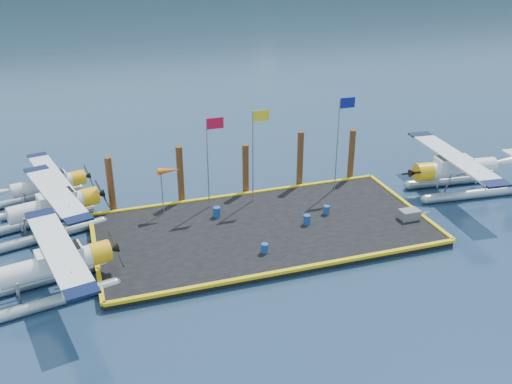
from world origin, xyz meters
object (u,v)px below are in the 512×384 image
at_px(seaplane_d, 457,171).
at_px(crate, 409,214).
at_px(flagpole_red, 210,149).
at_px(drum_1, 307,220).
at_px(seaplane_c, 47,187).
at_px(flagpole_yellow, 256,142).
at_px(piling_0, 111,187).
at_px(piling_3, 300,161).
at_px(piling_4, 351,157).
at_px(piling_1, 181,177).
at_px(drum_3, 265,248).
at_px(flagpole_blue, 341,130).
at_px(seaplane_a, 53,268).
at_px(windsock, 168,172).
at_px(drum_0, 217,212).
at_px(seaplane_b, 51,209).
at_px(piling_2, 246,171).
at_px(drum_2, 326,210).

xyz_separation_m(seaplane_d, crate, (-5.71, -3.20, -0.92)).
height_order(crate, flagpole_red, flagpole_red).
bearing_deg(drum_1, seaplane_c, 149.80).
xyz_separation_m(flagpole_yellow, piling_0, (-9.20, 1.60, -2.51)).
distance_m(seaplane_c, crate, 23.79).
relative_size(seaplane_d, piling_3, 2.44).
xyz_separation_m(seaplane_c, piling_4, (21.01, -2.98, 0.70)).
bearing_deg(crate, piling_1, 151.11).
relative_size(drum_3, flagpole_yellow, 0.09).
bearing_deg(flagpole_red, flagpole_blue, -0.00).
bearing_deg(crate, piling_0, 157.71).
relative_size(flagpole_yellow, piling_1, 1.48).
relative_size(seaplane_a, windsock, 3.10).
bearing_deg(drum_0, piling_0, 153.17).
height_order(seaplane_d, flagpole_blue, flagpole_blue).
bearing_deg(windsock, piling_1, 57.34).
relative_size(seaplane_d, flagpole_red, 1.75).
height_order(drum_1, piling_0, piling_0).
distance_m(seaplane_b, drum_1, 15.60).
bearing_deg(drum_3, flagpole_yellow, 75.90).
xyz_separation_m(flagpole_blue, piling_4, (1.80, 1.60, -2.69)).
bearing_deg(flagpole_blue, flagpole_red, 180.00).
height_order(piling_2, piling_3, piling_3).
xyz_separation_m(seaplane_c, flagpole_yellow, (13.21, -4.58, 3.21)).
distance_m(seaplane_c, piling_1, 9.05).
relative_size(drum_3, piling_3, 0.13).
xyz_separation_m(drum_2, windsock, (-9.37, 3.33, 2.55)).
relative_size(piling_1, piling_2, 1.11).
height_order(drum_1, windsock, windsock).
height_order(crate, piling_4, piling_4).
bearing_deg(drum_0, piling_1, 117.62).
bearing_deg(drum_0, seaplane_c, 149.03).
xyz_separation_m(seaplane_b, drum_2, (16.53, -3.98, -0.79)).
relative_size(drum_0, crate, 0.53).
distance_m(seaplane_b, flagpole_yellow, 13.26).
relative_size(seaplane_c, piling_4, 2.11).
bearing_deg(seaplane_b, drum_2, 60.71).
distance_m(drum_3, piling_2, 8.46).
relative_size(drum_1, flagpole_blue, 0.09).
distance_m(seaplane_b, flagpole_blue, 19.17).
height_order(drum_2, crate, crate).
bearing_deg(seaplane_d, flagpole_yellow, 85.23).
bearing_deg(piling_2, piling_3, 0.00).
distance_m(drum_0, piling_2, 4.39).
xyz_separation_m(seaplane_a, drum_2, (16.47, 3.13, -0.81)).
bearing_deg(windsock, seaplane_d, -6.86).
relative_size(drum_1, windsock, 0.20).
bearing_deg(seaplane_c, piling_3, 66.94).
xyz_separation_m(flagpole_red, flagpole_blue, (8.99, -0.00, 0.29)).
bearing_deg(seaplane_b, piling_3, 77.52).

